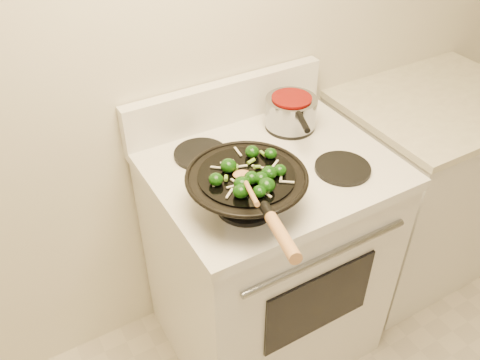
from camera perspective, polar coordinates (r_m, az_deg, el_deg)
stove at (r=1.97m, az=2.88°, el=-8.58°), size 0.78×0.67×1.08m
counter_unit at (r=2.44m, az=19.42°, el=-0.74°), size 0.77×0.62×0.91m
wok at (r=1.45m, az=0.78°, el=-0.97°), size 0.35×0.57×0.20m
stirfry at (r=1.39m, az=1.32°, el=0.55°), size 0.24×0.25×0.04m
wooden_spoon at (r=1.35m, az=0.66°, el=-0.27°), size 0.11×0.23×0.08m
saucepan at (r=1.82m, az=5.75°, el=7.72°), size 0.18×0.28×0.11m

